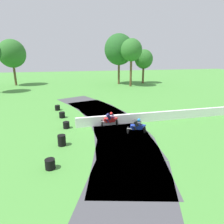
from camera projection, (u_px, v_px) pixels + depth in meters
name	position (u px, v px, depth m)	size (l,w,h in m)	color
ground_plane	(115.00, 124.00, 18.77)	(120.00, 120.00, 0.00)	#4C933D
track_asphalt	(106.00, 125.00, 18.56)	(8.34, 27.86, 0.01)	#47474C
safety_barrier	(162.00, 116.00, 19.77)	(0.30, 16.93, 0.90)	white
motorcycle_lead_blue	(138.00, 126.00, 16.40)	(1.70, 0.90, 1.43)	black
motorcycle_chase_red	(110.00, 119.00, 18.13)	(1.68, 0.77, 1.43)	black
tire_stack_near	(50.00, 164.00, 11.43)	(0.57, 0.57, 0.60)	black
tire_stack_mid_a	(62.00, 140.00, 14.32)	(0.57, 0.57, 0.80)	black
tire_stack_mid_b	(66.00, 125.00, 17.68)	(0.56, 0.56, 0.60)	black
tire_stack_far	(62.00, 115.00, 20.58)	(0.58, 0.58, 0.60)	black
tire_stack_extra_a	(57.00, 108.00, 23.31)	(0.58, 0.58, 0.60)	black
tree_far_left	(131.00, 50.00, 38.59)	(4.13, 4.13, 9.21)	brown
tree_mid_rise	(119.00, 50.00, 41.51)	(6.05, 6.05, 10.37)	brown
tree_behind_barrier	(144.00, 59.00, 43.24)	(3.90, 3.90, 7.27)	brown
tree_distant	(12.00, 54.00, 39.91)	(5.29, 5.29, 9.16)	brown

